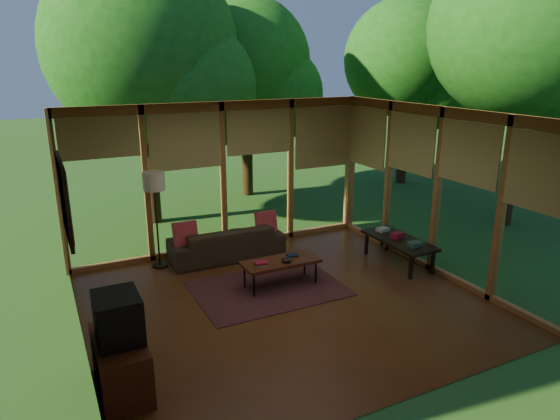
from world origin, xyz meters
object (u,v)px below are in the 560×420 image
coffee_table (280,262)px  side_console (399,241)px  media_cabinet (121,364)px  floor_lamp (154,187)px  sofa (227,242)px  television (118,318)px

coffee_table → side_console: side_console is taller
media_cabinet → floor_lamp: 3.52m
sofa → coffee_table: sofa is taller
television → sofa: bearing=52.6°
sofa → media_cabinet: media_cabinet is taller
media_cabinet → sofa: bearing=52.4°
floor_lamp → sofa: bearing=-6.6°
television → side_console: size_ratio=0.39×
sofa → side_console: 3.00m
coffee_table → television: bearing=-149.7°
media_cabinet → coffee_table: (2.65, 1.54, 0.09)m
media_cabinet → floor_lamp: bearing=70.0°
media_cabinet → television: 0.55m
floor_lamp → coffee_table: floor_lamp is taller
media_cabinet → television: bearing=0.0°
television → coffee_table: television is taller
television → floor_lamp: 3.38m
television → side_console: bearing=16.4°
floor_lamp → coffee_table: 2.42m
sofa → television: 3.82m
sofa → side_console: size_ratio=1.42×
television → floor_lamp: (1.12, 3.14, 0.56)m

